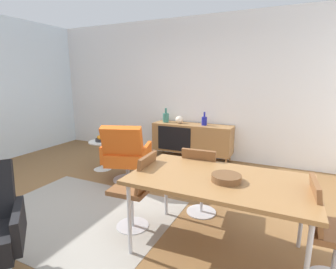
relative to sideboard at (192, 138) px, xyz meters
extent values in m
plane|color=brown|center=(-0.25, -2.30, -0.44)|extent=(8.32, 8.32, 0.00)
cube|color=white|center=(-0.25, 0.30, 0.96)|extent=(6.80, 0.12, 2.80)
cube|color=olive|center=(0.00, 0.00, 0.00)|extent=(1.60, 0.44, 0.56)
cube|color=black|center=(-0.30, -0.22, 0.00)|extent=(0.70, 0.01, 0.48)
cylinder|color=olive|center=(-0.74, -0.17, -0.36)|extent=(0.03, 0.03, 0.16)
cylinder|color=olive|center=(0.74, -0.17, -0.36)|extent=(0.03, 0.03, 0.16)
cylinder|color=olive|center=(-0.74, 0.17, -0.36)|extent=(0.03, 0.03, 0.16)
cylinder|color=olive|center=(0.74, 0.17, -0.36)|extent=(0.03, 0.03, 0.16)
cylinder|color=navy|center=(0.25, 0.00, 0.36)|extent=(0.10, 0.10, 0.16)
cylinder|color=navy|center=(0.25, 0.00, 0.49)|extent=(0.04, 0.04, 0.10)
ellipsoid|color=beige|center=(-0.28, 0.00, 0.35)|extent=(0.17, 0.17, 0.15)
cylinder|color=#337266|center=(-0.58, 0.00, 0.37)|extent=(0.13, 0.13, 0.18)
cylinder|color=#337266|center=(-0.58, 0.00, 0.52)|extent=(0.04, 0.04, 0.11)
cube|color=olive|center=(1.20, -2.59, 0.28)|extent=(1.60, 0.90, 0.04)
cylinder|color=#B7B7BC|center=(0.48, -2.98, -0.09)|extent=(0.04, 0.04, 0.70)
cylinder|color=#B7B7BC|center=(1.92, -2.98, -0.09)|extent=(0.04, 0.04, 0.70)
cylinder|color=#B7B7BC|center=(0.48, -2.20, -0.09)|extent=(0.04, 0.04, 0.70)
cylinder|color=#B7B7BC|center=(1.92, -2.20, -0.09)|extent=(0.04, 0.04, 0.70)
cylinder|color=brown|center=(1.27, -2.64, 0.33)|extent=(0.26, 0.26, 0.06)
cube|color=brown|center=(0.85, -1.97, 0.01)|extent=(0.42, 0.42, 0.05)
cube|color=brown|center=(0.86, -2.15, 0.23)|extent=(0.38, 0.11, 0.38)
cylinder|color=#B7B7BC|center=(0.85, -1.97, -0.23)|extent=(0.04, 0.04, 0.42)
cylinder|color=#B7B7BC|center=(0.85, -1.97, -0.43)|extent=(0.36, 0.36, 0.01)
cube|color=brown|center=(0.25, -2.59, 0.01)|extent=(0.43, 0.43, 0.05)
cube|color=brown|center=(0.43, -2.57, 0.23)|extent=(0.12, 0.39, 0.38)
cylinder|color=#B7B7BC|center=(0.25, -2.59, -0.23)|extent=(0.04, 0.04, 0.42)
cylinder|color=#B7B7BC|center=(0.25, -2.59, -0.43)|extent=(0.36, 0.36, 0.01)
cube|color=brown|center=(1.97, -2.60, 0.23)|extent=(0.11, 0.39, 0.38)
cylinder|color=#B7B7BC|center=(2.15, -2.59, -0.23)|extent=(0.04, 0.04, 0.42)
cube|color=#D85919|center=(-0.56, -1.48, -0.06)|extent=(0.75, 0.72, 0.20)
cube|color=#D85919|center=(-0.48, -1.71, 0.25)|extent=(0.65, 0.45, 0.51)
cube|color=#D85919|center=(-0.24, -1.38, 0.02)|extent=(0.22, 0.50, 0.28)
cube|color=#D85919|center=(-0.87, -1.59, 0.02)|extent=(0.22, 0.50, 0.28)
cylinder|color=#B7B7BC|center=(-0.56, -1.48, -0.30)|extent=(0.06, 0.06, 0.28)
cylinder|color=#B7B7BC|center=(-0.56, -1.48, -0.43)|extent=(0.48, 0.48, 0.02)
cube|color=black|center=(-0.19, -3.57, 0.02)|extent=(0.43, 0.37, 0.28)
cylinder|color=white|center=(-1.26, -1.26, 0.07)|extent=(0.44, 0.44, 0.02)
cylinder|color=white|center=(-1.26, -1.26, -0.19)|extent=(0.05, 0.05, 0.50)
cone|color=white|center=(-1.26, -1.26, -0.43)|extent=(0.32, 0.32, 0.02)
cylinder|color=#262628|center=(-1.26, -1.26, 0.11)|extent=(0.20, 0.20, 0.05)
sphere|color=orange|center=(-1.22, -1.25, 0.15)|extent=(0.07, 0.07, 0.07)
sphere|color=orange|center=(-1.25, -1.22, 0.15)|extent=(0.07, 0.07, 0.07)
sphere|color=orange|center=(-1.30, -1.26, 0.15)|extent=(0.07, 0.07, 0.07)
sphere|color=orange|center=(-1.25, -1.30, 0.15)|extent=(0.07, 0.07, 0.07)
cube|color=gray|center=(-0.48, -2.66, -0.44)|extent=(2.20, 1.70, 0.01)
camera|label=1|loc=(1.70, -4.75, 1.18)|focal=27.36mm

